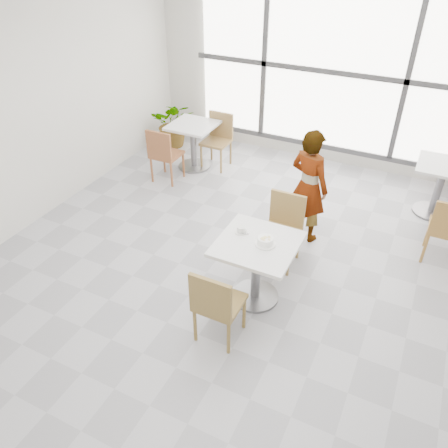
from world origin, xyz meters
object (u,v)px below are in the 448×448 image
at_px(bg_table_left, 193,140).
at_px(bg_chair_left_far, 218,136).
at_px(oatmeal_bowl, 265,241).
at_px(bg_chair_left_near, 163,152).
at_px(chair_near, 216,303).
at_px(person, 309,186).
at_px(plant_left, 175,124).
at_px(main_table, 257,260).
at_px(chair_far, 283,225).
at_px(bg_table_right, 440,182).
at_px(coffee_cup, 241,230).

bearing_deg(bg_table_left, bg_chair_left_far, 40.41).
height_order(oatmeal_bowl, bg_chair_left_far, bg_chair_left_far).
bearing_deg(bg_chair_left_near, chair_near, 131.03).
height_order(chair_near, person, person).
bearing_deg(plant_left, chair_near, -53.75).
relative_size(main_table, bg_table_left, 1.07).
height_order(person, bg_table_left, person).
distance_m(chair_far, bg_table_right, 2.47).
bearing_deg(bg_table_left, bg_table_right, 4.14).
bearing_deg(chair_far, chair_near, -94.99).
xyz_separation_m(chair_far, coffee_cup, (-0.24, -0.67, 0.28)).
distance_m(bg_table_left, bg_chair_left_far, 0.42).
distance_m(chair_near, bg_table_right, 3.79).
relative_size(coffee_cup, bg_chair_left_near, 0.18).
height_order(coffee_cup, bg_table_left, coffee_cup).
height_order(main_table, bg_chair_left_far, bg_chair_left_far).
height_order(coffee_cup, plant_left, plant_left).
bearing_deg(bg_chair_left_far, coffee_cup, -58.69).
height_order(chair_far, bg_table_right, chair_far).
distance_m(chair_far, coffee_cup, 0.77).
xyz_separation_m(chair_near, plant_left, (-2.72, 3.71, -0.08)).
xyz_separation_m(oatmeal_bowl, person, (0.04, 1.34, -0.06)).
bearing_deg(bg_table_right, bg_chair_left_near, -166.85).
relative_size(bg_table_right, bg_chair_left_near, 0.86).
bearing_deg(bg_chair_left_near, coffee_cup, 140.64).
bearing_deg(main_table, bg_table_left, 131.33).
bearing_deg(main_table, bg_table_right, 59.29).
relative_size(main_table, bg_chair_left_far, 0.92).
bearing_deg(bg_chair_left_near, main_table, 142.14).
bearing_deg(oatmeal_bowl, bg_table_right, 60.51).
relative_size(chair_far, bg_chair_left_far, 1.00).
bearing_deg(bg_table_right, main_table, -120.71).
relative_size(coffee_cup, bg_chair_left_far, 0.18).
height_order(main_table, plant_left, plant_left).
bearing_deg(chair_far, person, 80.59).
relative_size(bg_table_right, plant_left, 0.90).
bearing_deg(main_table, coffee_cup, 158.96).
bearing_deg(coffee_cup, main_table, -21.04).
xyz_separation_m(bg_table_right, plant_left, (-4.41, 0.32, -0.07)).
bearing_deg(bg_chair_left_far, bg_table_right, -0.02).
bearing_deg(bg_chair_left_far, oatmeal_bowl, -54.87).
distance_m(bg_chair_left_far, plant_left, 1.08).
distance_m(oatmeal_bowl, bg_table_right, 3.07).
relative_size(chair_far, bg_table_left, 1.16).
bearing_deg(chair_far, bg_chair_left_near, 156.27).
bearing_deg(bg_chair_left_far, bg_chair_left_near, -117.85).
xyz_separation_m(oatmeal_bowl, bg_chair_left_far, (-1.87, 2.66, -0.29)).
xyz_separation_m(person, bg_chair_left_near, (-2.39, 0.42, -0.23)).
bearing_deg(person, chair_far, 101.14).
height_order(chair_far, oatmeal_bowl, chair_far).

